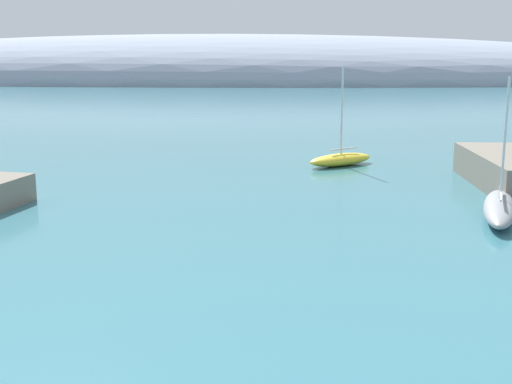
# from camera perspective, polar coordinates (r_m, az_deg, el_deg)

# --- Properties ---
(distant_ridge) EXTENTS (326.78, 86.59, 28.99)m
(distant_ridge) POSITION_cam_1_polar(r_m,az_deg,el_deg) (213.84, -3.77, 9.59)
(distant_ridge) COLOR #8E99AD
(distant_ridge) RESTS_ON ground
(sailboat_grey_near_shore) EXTENTS (3.98, 8.52, 7.35)m
(sailboat_grey_near_shore) POSITION_cam_1_polar(r_m,az_deg,el_deg) (36.96, 20.31, -1.26)
(sailboat_grey_near_shore) COLOR gray
(sailboat_grey_near_shore) RESTS_ON water
(sailboat_yellow_outer_mooring) EXTENTS (5.81, 5.02, 7.57)m
(sailboat_yellow_outer_mooring) POSITION_cam_1_polar(r_m,az_deg,el_deg) (51.18, 7.32, 2.85)
(sailboat_yellow_outer_mooring) COLOR yellow
(sailboat_yellow_outer_mooring) RESTS_ON water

